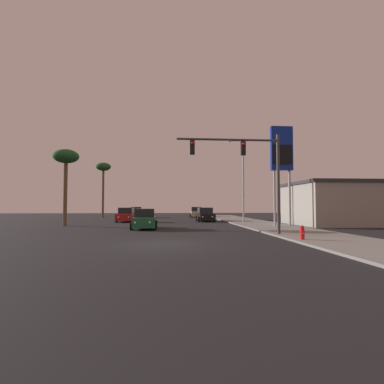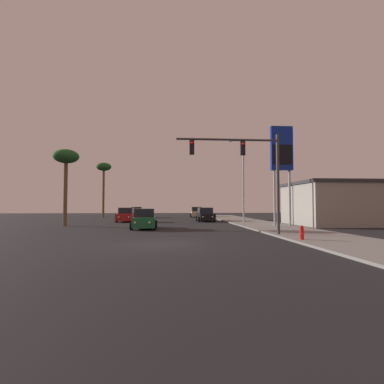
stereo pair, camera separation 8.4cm
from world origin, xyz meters
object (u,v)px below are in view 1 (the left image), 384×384
(car_tan, at_px, (196,212))
(street_lamp, at_px, (242,176))
(fire_hydrant, at_px, (302,233))
(car_red, at_px, (126,215))
(car_black, at_px, (205,215))
(palm_tree_near, at_px, (66,160))
(gas_station_sign, at_px, (282,154))
(palm_tree_far, at_px, (103,170))
(traffic_light_mast, at_px, (250,163))
(car_grey, at_px, (136,213))
(car_green, at_px, (145,220))

(car_tan, bearing_deg, street_lamp, 102.21)
(street_lamp, height_order, fire_hydrant, street_lamp)
(car_red, bearing_deg, car_black, -177.40)
(car_black, height_order, palm_tree_near, palm_tree_near)
(car_black, relative_size, fire_hydrant, 5.71)
(gas_station_sign, bearing_deg, street_lamp, 111.86)
(car_red, distance_m, palm_tree_far, 15.91)
(car_red, height_order, traffic_light_mast, traffic_light_mast)
(car_grey, height_order, car_tan, same)
(car_red, distance_m, car_black, 9.46)
(car_red, xyz_separation_m, traffic_light_mast, (10.22, -17.18, 3.93))
(car_black, height_order, gas_station_sign, gas_station_sign)
(car_grey, relative_size, palm_tree_far, 0.49)
(traffic_light_mast, height_order, palm_tree_far, palm_tree_far)
(car_red, relative_size, fire_hydrant, 5.71)
(traffic_light_mast, bearing_deg, car_grey, 109.11)
(car_black, bearing_deg, traffic_light_mast, 90.49)
(car_tan, bearing_deg, fire_hydrant, 95.78)
(traffic_light_mast, xyz_separation_m, gas_station_sign, (4.97, 7.20, 1.92))
(car_grey, relative_size, gas_station_sign, 0.48)
(car_tan, relative_size, fire_hydrant, 5.70)
(fire_hydrant, bearing_deg, car_grey, 110.45)
(car_grey, distance_m, car_red, 12.76)
(car_black, height_order, fire_hydrant, car_black)
(car_black, relative_size, traffic_light_mast, 0.64)
(fire_hydrant, xyz_separation_m, palm_tree_far, (-17.73, 33.56, 7.22))
(fire_hydrant, bearing_deg, car_tan, 94.43)
(car_black, bearing_deg, street_lamp, 125.90)
(car_black, bearing_deg, palm_tree_near, 23.70)
(palm_tree_far, bearing_deg, car_tan, -0.98)
(street_lamp, relative_size, palm_tree_near, 1.23)
(car_red, height_order, car_black, same)
(gas_station_sign, bearing_deg, car_green, -176.63)
(car_green, bearing_deg, car_grey, -84.70)
(car_green, relative_size, car_tan, 1.00)
(street_lamp, bearing_deg, palm_tree_near, -172.26)
(car_green, xyz_separation_m, traffic_light_mast, (7.25, -6.48, 3.93))
(car_red, xyz_separation_m, gas_station_sign, (15.18, -9.98, 5.86))
(car_black, bearing_deg, car_grey, -54.86)
(palm_tree_near, bearing_deg, gas_station_sign, -9.03)
(car_grey, bearing_deg, car_green, 95.34)
(car_tan, bearing_deg, car_green, 75.65)
(fire_hydrant, bearing_deg, street_lamp, 87.34)
(car_green, distance_m, traffic_light_mast, 10.49)
(car_grey, height_order, car_black, same)
(gas_station_sign, height_order, palm_tree_far, gas_station_sign)
(car_red, height_order, street_lamp, street_lamp)
(car_green, bearing_deg, fire_hydrant, 131.40)
(car_tan, bearing_deg, car_black, 90.63)
(car_black, bearing_deg, car_green, 56.94)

